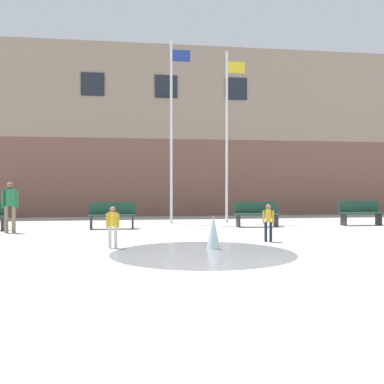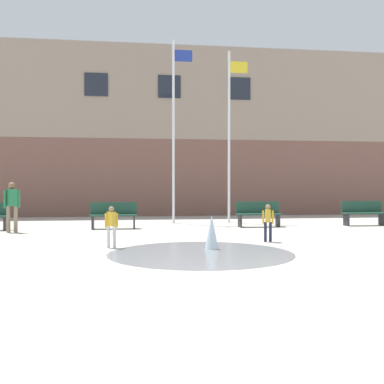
% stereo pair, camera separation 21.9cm
% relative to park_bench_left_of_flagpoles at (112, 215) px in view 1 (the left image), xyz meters
% --- Properties ---
extents(ground_plane, '(100.00, 100.00, 0.00)m').
position_rel_park_bench_left_of_flagpoles_xyz_m(ground_plane, '(2.42, -10.13, -0.48)').
color(ground_plane, '#B2ADA3').
extents(library_building, '(36.00, 6.05, 8.40)m').
position_rel_park_bench_left_of_flagpoles_xyz_m(library_building, '(2.42, 9.24, 3.72)').
color(library_building, brown).
rests_on(library_building, ground).
extents(splash_fountain, '(4.05, 4.05, 0.79)m').
position_rel_park_bench_left_of_flagpoles_xyz_m(splash_fountain, '(2.27, -5.78, -0.32)').
color(splash_fountain, gray).
rests_on(splash_fountain, ground).
extents(park_bench_left_of_flagpoles, '(1.60, 0.44, 0.91)m').
position_rel_park_bench_left_of_flagpoles_xyz_m(park_bench_left_of_flagpoles, '(0.00, 0.00, 0.00)').
color(park_bench_left_of_flagpoles, '#28282D').
rests_on(park_bench_left_of_flagpoles, ground).
extents(park_bench_under_right_flagpole, '(1.60, 0.44, 0.91)m').
position_rel_park_bench_left_of_flagpoles_xyz_m(park_bench_under_right_flagpole, '(5.15, 0.04, 0.00)').
color(park_bench_under_right_flagpole, '#28282D').
rests_on(park_bench_under_right_flagpole, ground).
extents(park_bench_far_right, '(1.60, 0.44, 0.91)m').
position_rel_park_bench_left_of_flagpoles_xyz_m(park_bench_far_right, '(9.18, 0.09, 0.00)').
color(park_bench_far_right, '#28282D').
rests_on(park_bench_far_right, ground).
extents(child_with_pink_shirt, '(0.31, 0.24, 0.99)m').
position_rel_park_bench_left_of_flagpoles_xyz_m(child_with_pink_shirt, '(0.16, -4.87, 0.10)').
color(child_with_pink_shirt, silver).
rests_on(child_with_pink_shirt, ground).
extents(adult_in_red, '(0.50, 0.38, 1.59)m').
position_rel_park_bench_left_of_flagpoles_xyz_m(adult_in_red, '(-3.13, -0.90, 0.45)').
color(adult_in_red, '#89755B').
rests_on(adult_in_red, ground).
extents(child_in_fountain, '(0.31, 0.23, 0.99)m').
position_rel_park_bench_left_of_flagpoles_xyz_m(child_in_fountain, '(4.19, -4.24, 0.10)').
color(child_in_fountain, '#1E233D').
rests_on(child_in_fountain, ground).
extents(flagpole_left, '(0.80, 0.10, 7.23)m').
position_rel_park_bench_left_of_flagpoles_xyz_m(flagpole_left, '(2.28, 1.99, 3.38)').
color(flagpole_left, silver).
rests_on(flagpole_left, ground).
extents(flagpole_right, '(0.80, 0.10, 6.86)m').
position_rel_park_bench_left_of_flagpoles_xyz_m(flagpole_right, '(4.51, 1.99, 3.19)').
color(flagpole_right, silver).
rests_on(flagpole_right, ground).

